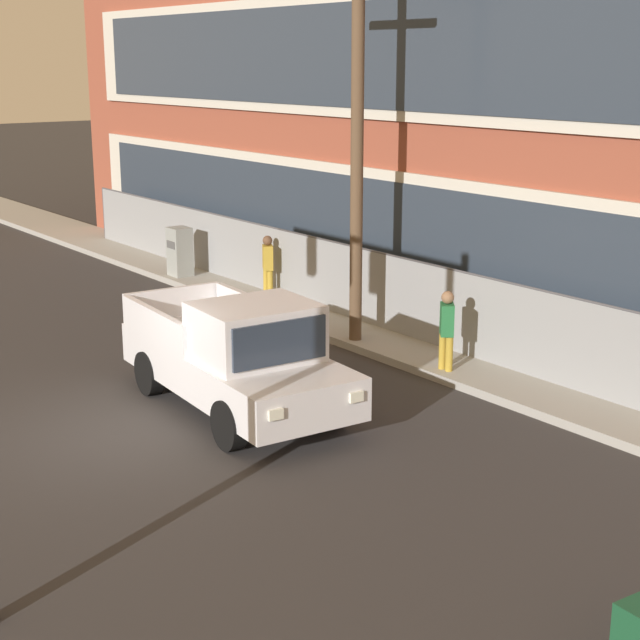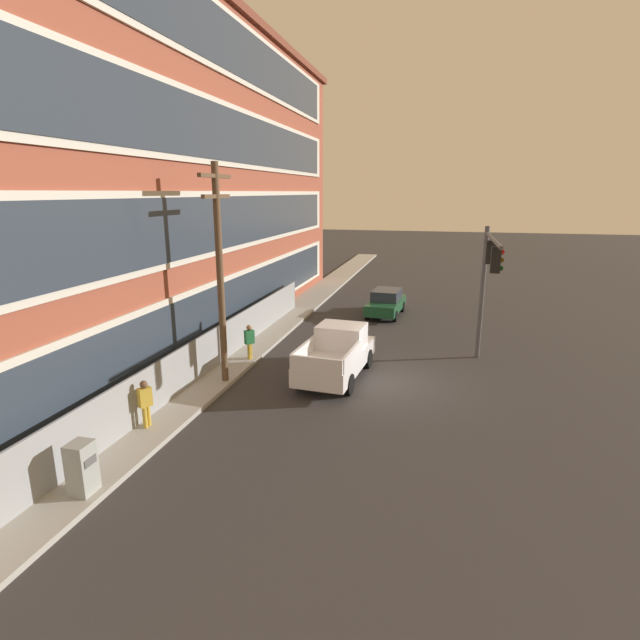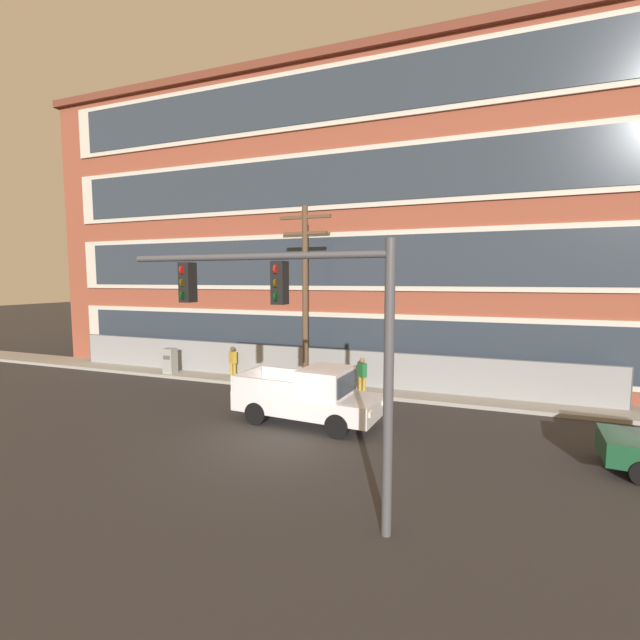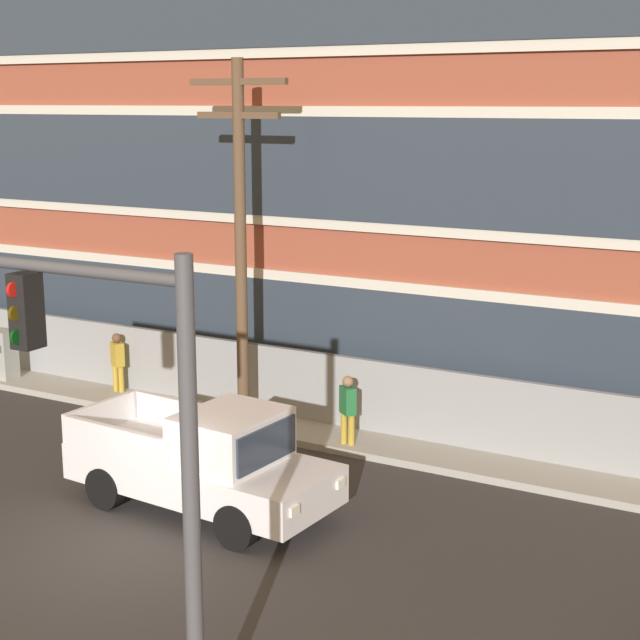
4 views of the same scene
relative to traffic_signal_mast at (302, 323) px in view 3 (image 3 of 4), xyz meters
The scene contains 10 objects.
ground_plane 5.88m from the traffic_signal_mast, 125.41° to the left, with size 160.00×160.00×0.00m, color #333030.
sidewalk_building_side 11.54m from the traffic_signal_mast, 102.72° to the left, with size 80.00×2.14×0.16m, color #9E9B93.
brick_mill_building 17.40m from the traffic_signal_mast, 91.68° to the left, with size 40.90×11.44×15.74m.
chain_link_fence 12.23m from the traffic_signal_mast, 113.60° to the left, with size 27.26×0.06×1.84m.
traffic_signal_mast is the anchor object (origin of this frame).
pickup_truck_white 6.87m from the traffic_signal_mast, 110.32° to the left, with size 5.33×2.43×2.03m.
utility_pole_near_corner 10.52m from the traffic_signal_mast, 112.14° to the left, with size 2.43×0.26×8.34m.
electrical_cabinet 15.76m from the traffic_signal_mast, 139.79° to the left, with size 0.59×0.54×1.48m.
pedestrian_near_cabinet 13.69m from the traffic_signal_mast, 128.30° to the left, with size 0.47×0.41×1.69m.
pedestrian_by_fence 10.37m from the traffic_signal_mast, 97.55° to the left, with size 0.46×0.44×1.69m.
Camera 3 is at (5.77, -11.40, 5.12)m, focal length 24.00 mm.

